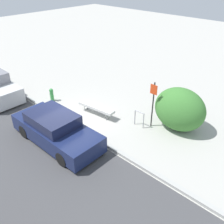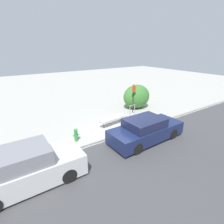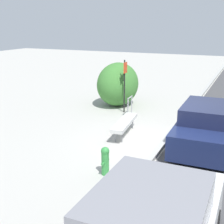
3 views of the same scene
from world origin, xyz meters
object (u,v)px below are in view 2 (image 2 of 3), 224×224
Objects in this scene: fire_hydrant at (76,134)px; parked_car_far at (28,168)px; parked_car_near at (146,130)px; sign_post at (133,96)px; bench at (113,119)px; bike_rack at (132,109)px.

parked_car_far is (-2.81, -2.09, 0.29)m from fire_hydrant.
parked_car_near is at bearing -0.28° from parked_car_far.
sign_post is 3.01× the size of fire_hydrant.
sign_post is (2.68, 1.10, 0.94)m from bench.
fire_hydrant reaches higher than bench.
bench is 0.93× the size of sign_post.
sign_post reaches higher than fire_hydrant.
parked_car_near reaches higher than bike_rack.
parked_car_near reaches higher than bench.
bike_rack is 3.94m from parked_car_near.
parked_car_far is (-5.80, -2.76, 0.25)m from bench.
bench is at bearing 12.67° from fire_hydrant.
parked_car_far is (-6.15, 0.00, 0.07)m from parked_car_near.
bike_rack reaches higher than bench.
parked_car_near is 6.15m from parked_car_far.
parked_car_far is at bearing -156.86° from bike_rack.
bench is 0.52× the size of parked_car_far.
fire_hydrant is (-5.67, -1.77, -0.98)m from sign_post.
fire_hydrant is 3.95m from parked_car_near.
fire_hydrant is at bearing -162.68° from sign_post.
bike_rack is 5.42m from fire_hydrant.
sign_post is (0.42, 0.42, 0.88)m from bike_rack.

